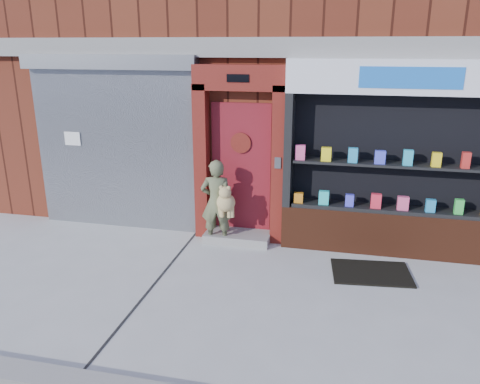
% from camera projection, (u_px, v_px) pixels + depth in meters
% --- Properties ---
extents(ground, '(80.00, 80.00, 0.00)m').
position_uv_depth(ground, '(264.00, 296.00, 6.22)').
color(ground, '#9E9E99').
rests_on(ground, ground).
extents(building, '(12.00, 8.16, 8.00)m').
position_uv_depth(building, '(312.00, 7.00, 10.59)').
color(building, '#572014').
rests_on(building, ground).
extents(shutter_bay, '(3.10, 0.30, 3.04)m').
position_uv_depth(shutter_bay, '(115.00, 133.00, 8.13)').
color(shutter_bay, gray).
rests_on(shutter_bay, ground).
extents(red_door_bay, '(1.52, 0.58, 2.90)m').
position_uv_depth(red_door_bay, '(240.00, 155.00, 7.67)').
color(red_door_bay, '#5E1510').
rests_on(red_door_bay, ground).
extents(pharmacy_bay, '(3.50, 0.41, 3.00)m').
position_uv_depth(pharmacy_bay, '(399.00, 169.00, 7.13)').
color(pharmacy_bay, '#532413').
rests_on(pharmacy_bay, ground).
extents(woman, '(0.62, 0.46, 1.44)m').
position_uv_depth(woman, '(218.00, 202.00, 7.65)').
color(woman, '#585E3E').
rests_on(woman, ground).
extents(doormat, '(1.19, 0.89, 0.03)m').
position_uv_depth(doormat, '(371.00, 273.00, 6.82)').
color(doormat, black).
rests_on(doormat, ground).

